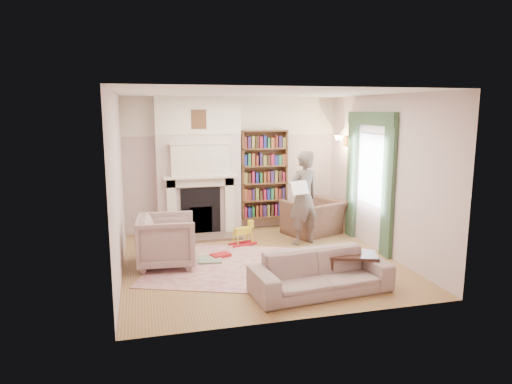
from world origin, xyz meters
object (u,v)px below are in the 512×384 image
object	(u,v)px
man_reading	(303,198)
coffee_table	(352,268)
rocking_horse	(243,233)
armchair_left	(167,241)
sofa	(321,273)
paraffin_heater	(175,223)
armchair_reading	(313,217)
bookcase	(264,174)

from	to	relation	value
man_reading	coffee_table	bearing A→B (deg)	72.77
rocking_horse	armchair_left	bearing A→B (deg)	-168.87
armchair_left	sofa	distance (m)	2.63
armchair_left	coffee_table	size ratio (longest dim) A/B	1.33
sofa	paraffin_heater	distance (m)	3.85
man_reading	paraffin_heater	xyz separation A→B (m)	(-2.34, 1.12, -0.62)
paraffin_heater	rocking_horse	xyz separation A→B (m)	(1.20, -0.94, -0.04)
sofa	coffee_table	size ratio (longest dim) A/B	2.79
armchair_reading	armchair_left	xyz separation A→B (m)	(-3.04, -1.23, 0.07)
bookcase	man_reading	world-z (taller)	bookcase
armchair_left	armchair_reading	bearing A→B (deg)	-63.92
armchair_reading	armchair_left	world-z (taller)	armchair_left
bookcase	sofa	distance (m)	3.75
man_reading	rocking_horse	size ratio (longest dim) A/B	3.42
armchair_reading	coffee_table	world-z (taller)	armchair_reading
bookcase	armchair_left	bearing A→B (deg)	-137.99
armchair_left	sofa	bearing A→B (deg)	-125.40
armchair_left	rocking_horse	world-z (taller)	armchair_left
man_reading	armchair_left	bearing A→B (deg)	-4.09
bookcase	armchair_reading	world-z (taller)	bookcase
armchair_reading	paraffin_heater	distance (m)	2.84
man_reading	sofa	bearing A→B (deg)	58.33
bookcase	paraffin_heater	xyz separation A→B (m)	(-1.93, -0.22, -0.90)
armchair_left	rocking_horse	distance (m)	1.68
sofa	rocking_horse	bearing A→B (deg)	97.13
coffee_table	paraffin_heater	distance (m)	3.97
sofa	paraffin_heater	size ratio (longest dim) A/B	3.56
bookcase	man_reading	bearing A→B (deg)	-73.02
armchair_left	rocking_horse	size ratio (longest dim) A/B	1.78
bookcase	coffee_table	distance (m)	3.57
sofa	man_reading	size ratio (longest dim) A/B	1.09
armchair_reading	man_reading	distance (m)	0.93
bookcase	man_reading	distance (m)	1.43
man_reading	armchair_reading	bearing A→B (deg)	-144.62
man_reading	coffee_table	xyz separation A→B (m)	(0.02, -2.08, -0.67)
bookcase	armchair_left	size ratio (longest dim) A/B	1.99
sofa	rocking_horse	size ratio (longest dim) A/B	3.73
bookcase	armchair_left	xyz separation A→B (m)	(-2.19, -1.97, -0.75)
armchair_reading	rocking_horse	size ratio (longest dim) A/B	2.07
armchair_reading	man_reading	size ratio (longest dim) A/B	0.61
armchair_left	coffee_table	xyz separation A→B (m)	(2.61, -1.45, -0.20)
bookcase	armchair_left	world-z (taller)	bookcase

